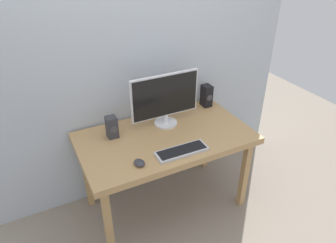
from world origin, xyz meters
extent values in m
plane|color=gray|center=(0.00, 0.00, 0.00)|extent=(6.00, 6.00, 0.00)
cube|color=#B2BCC6|center=(0.00, 0.42, 1.50)|extent=(2.77, 0.04, 3.00)
cube|color=tan|center=(0.00, 0.00, 0.71)|extent=(1.34, 0.75, 0.05)
cube|color=tan|center=(-0.59, -0.30, 0.34)|extent=(0.05, 0.05, 0.68)
cube|color=tan|center=(0.59, -0.30, 0.34)|extent=(0.05, 0.05, 0.68)
cube|color=tan|center=(-0.59, 0.30, 0.34)|extent=(0.05, 0.05, 0.68)
cube|color=tan|center=(0.59, 0.30, 0.34)|extent=(0.05, 0.05, 0.68)
cylinder|color=silver|center=(0.08, 0.15, 0.74)|extent=(0.19, 0.19, 0.02)
cylinder|color=silver|center=(0.08, 0.15, 0.78)|extent=(0.04, 0.04, 0.07)
cube|color=silver|center=(0.08, 0.17, 0.99)|extent=(0.57, 0.02, 0.36)
cube|color=black|center=(0.08, 0.15, 0.99)|extent=(0.55, 0.01, 0.33)
cube|color=silver|center=(0.01, -0.25, 0.74)|extent=(0.39, 0.14, 0.02)
cube|color=black|center=(0.01, -0.25, 0.75)|extent=(0.36, 0.11, 0.00)
ellipsoid|color=#333338|center=(-0.32, -0.24, 0.75)|extent=(0.08, 0.10, 0.03)
cube|color=black|center=(0.55, 0.28, 0.83)|extent=(0.08, 0.10, 0.20)
cylinder|color=#3F3F44|center=(0.55, 0.23, 0.83)|extent=(0.05, 0.00, 0.05)
cube|color=#333338|center=(-0.37, 0.17, 0.82)|extent=(0.08, 0.09, 0.17)
cylinder|color=#3F3F44|center=(-0.37, 0.12, 0.82)|extent=(0.06, 0.00, 0.06)
camera|label=1|loc=(-0.89, -1.82, 2.08)|focal=33.40mm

